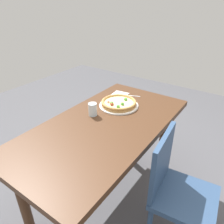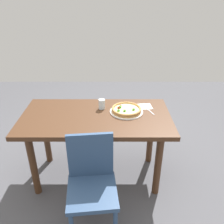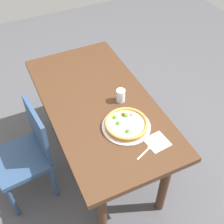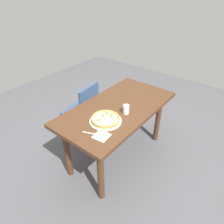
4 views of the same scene
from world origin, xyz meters
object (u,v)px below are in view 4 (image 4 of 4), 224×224
(dining_table, at_px, (118,114))
(plate, at_px, (106,121))
(pizza, at_px, (106,119))
(chair_near, at_px, (84,110))
(drinking_glass, at_px, (126,109))
(fork, at_px, (92,134))
(napkin, at_px, (102,136))

(dining_table, xyz_separation_m, plate, (0.31, 0.07, 0.11))
(pizza, bearing_deg, chair_near, -114.98)
(dining_table, relative_size, drinking_glass, 14.42)
(fork, xyz_separation_m, napkin, (-0.03, 0.10, -0.00))
(dining_table, xyz_separation_m, chair_near, (-0.01, -0.60, -0.19))
(chair_near, relative_size, drinking_glass, 8.46)
(dining_table, bearing_deg, plate, 13.41)
(chair_near, xyz_separation_m, drinking_glass, (0.06, 0.75, 0.35))
(napkin, bearing_deg, plate, -148.83)
(plate, distance_m, napkin, 0.24)
(fork, height_order, napkin, fork)
(dining_table, relative_size, chair_near, 1.71)
(plate, height_order, pizza, pizza)
(plate, bearing_deg, chair_near, -115.06)
(dining_table, bearing_deg, napkin, 21.07)
(plate, bearing_deg, dining_table, -166.59)
(drinking_glass, height_order, napkin, drinking_glass)
(fork, relative_size, napkin, 1.13)
(dining_table, distance_m, drinking_glass, 0.23)
(napkin, bearing_deg, pizza, -148.93)
(pizza, relative_size, drinking_glass, 2.93)
(dining_table, xyz_separation_m, napkin, (0.51, 0.20, 0.11))
(dining_table, height_order, chair_near, chair_near)
(fork, bearing_deg, napkin, -4.66)
(chair_near, distance_m, napkin, 1.00)
(drinking_glass, bearing_deg, plate, -17.65)
(plate, xyz_separation_m, drinking_glass, (-0.25, 0.08, 0.05))
(chair_near, height_order, plate, chair_near)
(chair_near, distance_m, fork, 0.94)
(napkin, bearing_deg, drinking_glass, -174.52)
(dining_table, distance_m, fork, 0.56)
(chair_near, xyz_separation_m, fork, (0.55, 0.70, 0.30))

